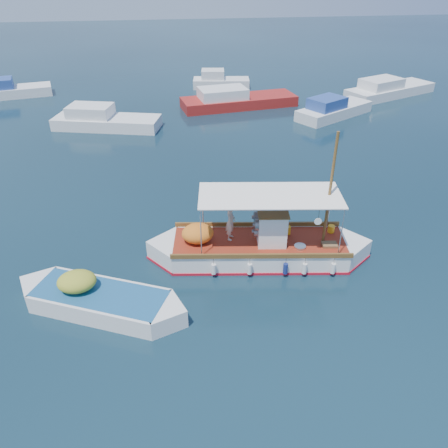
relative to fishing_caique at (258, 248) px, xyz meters
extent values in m
plane|color=black|center=(0.18, 0.17, -0.49)|extent=(160.00, 160.00, 0.00)
cube|color=white|center=(0.06, -0.01, -0.17)|extent=(7.06, 3.17, 1.00)
cube|color=white|center=(-3.32, 0.45, -0.17)|extent=(2.25, 2.25, 1.00)
cube|color=white|center=(3.43, -0.47, -0.17)|extent=(2.25, 2.25, 1.00)
cube|color=#B01121|center=(0.06, -0.01, -0.47)|extent=(7.16, 3.25, 0.16)
cube|color=maroon|center=(0.06, -0.01, 0.31)|extent=(7.04, 2.99, 0.05)
cube|color=brown|center=(0.21, 1.13, 0.42)|extent=(6.86, 1.02, 0.18)
cube|color=brown|center=(-0.10, -1.14, 0.42)|extent=(6.86, 1.02, 0.18)
cube|color=white|center=(0.51, -0.07, 1.01)|extent=(1.24, 1.32, 1.36)
cube|color=brown|center=(0.51, -0.07, 1.72)|extent=(1.34, 1.42, 0.05)
cylinder|color=slate|center=(-0.12, -0.28, 1.29)|extent=(0.26, 0.48, 0.45)
cylinder|color=slate|center=(-0.04, 0.30, 1.29)|extent=(0.26, 0.48, 0.45)
cylinder|color=slate|center=(-0.08, 0.01, 0.79)|extent=(0.26, 0.48, 0.45)
cylinder|color=brown|center=(2.58, -0.35, 2.60)|extent=(0.12, 0.12, 4.54)
cylinder|color=brown|center=(1.86, -0.25, 2.24)|extent=(1.63, 0.29, 0.07)
cylinder|color=silver|center=(-2.06, 1.29, 1.35)|extent=(0.05, 0.05, 2.05)
cylinder|color=silver|center=(-2.33, -0.69, 1.35)|extent=(0.05, 0.05, 2.05)
cylinder|color=silver|center=(3.07, 0.59, 1.35)|extent=(0.05, 0.05, 2.05)
cylinder|color=silver|center=(2.80, -1.39, 1.35)|extent=(0.05, 0.05, 2.05)
cube|color=white|center=(0.37, -0.05, 2.39)|extent=(5.61, 2.88, 0.04)
ellipsoid|color=orange|center=(-2.38, 0.32, 0.71)|extent=(1.41, 1.24, 0.76)
cube|color=orange|center=(1.29, 0.33, 0.51)|extent=(0.25, 0.19, 0.36)
cylinder|color=orange|center=(3.11, 0.22, 0.49)|extent=(0.31, 0.31, 0.31)
cube|color=brown|center=(2.71, -0.73, 0.39)|extent=(0.64, 0.48, 0.11)
cylinder|color=#B2B2B2|center=(1.52, -0.71, 0.39)|extent=(0.51, 0.51, 0.11)
cylinder|color=white|center=(1.91, -1.22, 1.81)|extent=(0.27, 0.06, 0.27)
cylinder|color=white|center=(-1.92, -1.02, -0.08)|extent=(0.20, 0.20, 0.44)
cylinder|color=navy|center=(0.79, -1.39, -0.08)|extent=(0.20, 0.20, 0.44)
cylinder|color=white|center=(2.59, -1.64, -0.08)|extent=(0.20, 0.20, 0.44)
imported|color=beige|center=(-1.06, 0.35, 1.10)|extent=(0.52, 0.64, 1.52)
cube|color=white|center=(-6.01, -2.19, -0.23)|extent=(4.97, 3.57, 0.91)
cube|color=white|center=(-8.12, -1.23, -0.23)|extent=(1.65, 1.65, 0.91)
cube|color=white|center=(-3.90, -3.15, -0.23)|extent=(1.65, 1.65, 0.91)
cube|color=#1B527F|center=(-6.01, -2.19, 0.20)|extent=(4.88, 3.39, 0.05)
ellipsoid|color=#A6AA30|center=(-6.74, -1.85, 0.55)|extent=(1.66, 1.54, 0.66)
cube|color=silver|center=(-7.32, 17.09, -0.19)|extent=(7.82, 4.21, 1.00)
cube|color=silver|center=(-8.40, 17.37, 0.71)|extent=(3.40, 2.73, 0.80)
cube|color=maroon|center=(2.91, 20.88, -0.19)|extent=(9.62, 4.16, 1.00)
cube|color=silver|center=(1.53, 20.67, 0.71)|extent=(4.04, 2.91, 0.80)
cube|color=silver|center=(9.70, 17.33, -0.19)|extent=(6.78, 5.27, 1.00)
cube|color=#2A478C|center=(8.85, 16.82, 0.71)|extent=(3.22, 2.96, 0.80)
cube|color=silver|center=(16.72, 22.32, -0.19)|extent=(9.06, 5.81, 1.00)
cube|color=silver|center=(15.51, 21.81, 0.71)|extent=(4.08, 3.40, 0.80)
cube|color=silver|center=(-16.36, 26.70, -0.19)|extent=(7.10, 3.74, 1.00)
cube|color=silver|center=(2.33, 27.19, -0.19)|extent=(5.39, 2.67, 1.00)
cube|color=silver|center=(1.56, 27.30, 0.71)|extent=(2.28, 1.96, 0.80)
camera|label=1|loc=(-3.44, -14.15, 10.04)|focal=35.00mm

